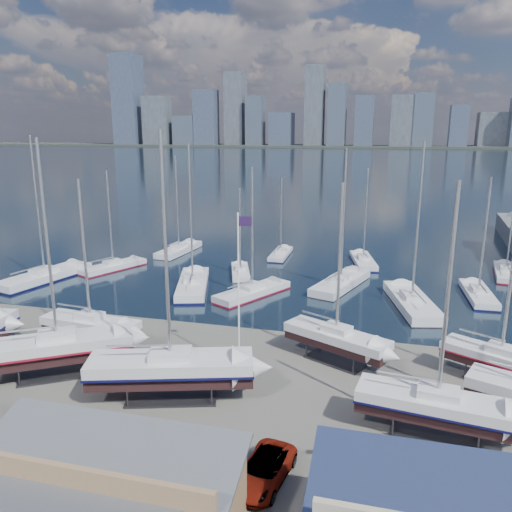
# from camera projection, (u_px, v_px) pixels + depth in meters

# --- Properties ---
(ground) EXTENTS (1400.00, 1400.00, 0.00)m
(ground) POSITION_uv_depth(u_px,v_px,m) (212.00, 378.00, 36.71)
(ground) COLOR #605E59
(ground) RESTS_ON ground
(water) EXTENTS (1400.00, 600.00, 0.40)m
(water) POSITION_uv_depth(u_px,v_px,m) (368.00, 159.00, 328.03)
(water) COLOR #1A2B3D
(water) RESTS_ON ground
(far_shore) EXTENTS (1400.00, 80.00, 2.20)m
(far_shore) POSITION_uv_depth(u_px,v_px,m) (377.00, 146.00, 572.02)
(far_shore) COLOR #2D332D
(far_shore) RESTS_ON ground
(skyline) EXTENTS (639.14, 43.80, 107.69)m
(skyline) POSITION_uv_depth(u_px,v_px,m) (371.00, 112.00, 558.84)
(skyline) COLOR #475166
(skyline) RESTS_ON far_shore
(shed_grey) EXTENTS (12.60, 8.40, 4.17)m
(shed_grey) POSITION_uv_depth(u_px,v_px,m) (86.00, 508.00, 21.15)
(shed_grey) COLOR #8C6B4C
(shed_grey) RESTS_ON ground
(sailboat_cradle_1) EXTENTS (10.66, 8.41, 17.30)m
(sailboat_cradle_1) POSITION_uv_depth(u_px,v_px,m) (58.00, 348.00, 36.86)
(sailboat_cradle_1) COLOR #2D2D33
(sailboat_cradle_1) RESTS_ON ground
(sailboat_cradle_2) EXTENTS (8.74, 3.26, 14.09)m
(sailboat_cradle_2) POSITION_uv_depth(u_px,v_px,m) (91.00, 325.00, 41.57)
(sailboat_cradle_2) COLOR #2D2D33
(sailboat_cradle_2) RESTS_ON ground
(sailboat_cradle_3) EXTENTS (11.54, 6.24, 17.82)m
(sailboat_cradle_3) POSITION_uv_depth(u_px,v_px,m) (171.00, 368.00, 33.56)
(sailboat_cradle_3) COLOR #2D2D33
(sailboat_cradle_3) RESTS_ON ground
(sailboat_cradle_4) EXTENTS (8.71, 5.92, 14.09)m
(sailboat_cradle_4) POSITION_uv_depth(u_px,v_px,m) (336.00, 338.00, 38.90)
(sailboat_cradle_4) COLOR #2D2D33
(sailboat_cradle_4) RESTS_ON ground
(sailboat_cradle_5) EXTENTS (9.64, 3.89, 15.20)m
(sailboat_cradle_5) POSITION_uv_depth(u_px,v_px,m) (437.00, 406.00, 29.20)
(sailboat_cradle_5) COLOR #2D2D33
(sailboat_cradle_5) RESTS_ON ground
(sailboat_cradle_6) EXTENTS (8.20, 5.90, 13.33)m
(sailboat_cradle_6) POSITION_uv_depth(u_px,v_px,m) (501.00, 359.00, 35.40)
(sailboat_cradle_6) COLOR #2D2D33
(sailboat_cradle_6) RESTS_ON ground
(sailboat_moored_0) EXTENTS (6.16, 12.57, 18.11)m
(sailboat_moored_0) POSITION_uv_depth(u_px,v_px,m) (45.00, 278.00, 60.59)
(sailboat_moored_0) COLOR black
(sailboat_moored_0) RESTS_ON water
(sailboat_moored_1) EXTENTS (6.06, 9.30, 13.54)m
(sailboat_moored_1) POSITION_uv_depth(u_px,v_px,m) (113.00, 268.00, 65.41)
(sailboat_moored_1) COLOR black
(sailboat_moored_1) RESTS_ON water
(sailboat_moored_2) EXTENTS (3.77, 10.19, 15.03)m
(sailboat_moored_2) POSITION_uv_depth(u_px,v_px,m) (179.00, 251.00, 74.55)
(sailboat_moored_2) COLOR black
(sailboat_moored_2) RESTS_ON water
(sailboat_moored_3) EXTENTS (6.48, 11.92, 17.17)m
(sailboat_moored_3) POSITION_uv_depth(u_px,v_px,m) (193.00, 286.00, 57.45)
(sailboat_moored_3) COLOR black
(sailboat_moored_3) RESTS_ON water
(sailboat_moored_4) EXTENTS (4.39, 7.85, 11.43)m
(sailboat_moored_4) POSITION_uv_depth(u_px,v_px,m) (240.00, 272.00, 63.25)
(sailboat_moored_4) COLOR black
(sailboat_moored_4) RESTS_ON water
(sailboat_moored_5) EXTENTS (2.29, 8.02, 11.97)m
(sailboat_moored_5) POSITION_uv_depth(u_px,v_px,m) (281.00, 255.00, 72.27)
(sailboat_moored_5) COLOR black
(sailboat_moored_5) RESTS_ON water
(sailboat_moored_6) EXTENTS (7.18, 10.00, 14.77)m
(sailboat_moored_6) POSITION_uv_depth(u_px,v_px,m) (252.00, 293.00, 54.99)
(sailboat_moored_6) COLOR black
(sailboat_moored_6) RESTS_ON water
(sailboat_moored_7) EXTENTS (6.39, 11.44, 16.66)m
(sailboat_moored_7) POSITION_uv_depth(u_px,v_px,m) (341.00, 285.00, 58.10)
(sailboat_moored_7) COLOR black
(sailboat_moored_7) RESTS_ON water
(sailboat_moored_8) EXTENTS (4.33, 9.42, 13.59)m
(sailboat_moored_8) POSITION_uv_depth(u_px,v_px,m) (363.00, 262.00, 68.30)
(sailboat_moored_8) COLOR black
(sailboat_moored_8) RESTS_ON water
(sailboat_moored_9) EXTENTS (5.86, 12.11, 17.62)m
(sailboat_moored_9) POSITION_uv_depth(u_px,v_px,m) (412.00, 304.00, 51.51)
(sailboat_moored_9) COLOR black
(sailboat_moored_9) RESTS_ON water
(sailboat_moored_10) EXTENTS (2.98, 9.29, 13.73)m
(sailboat_moored_10) POSITION_uv_depth(u_px,v_px,m) (478.00, 295.00, 54.33)
(sailboat_moored_10) COLOR black
(sailboat_moored_10) RESTS_ON water
(sailboat_moored_11) EXTENTS (3.73, 9.31, 13.54)m
(sailboat_moored_11) POSITION_uv_depth(u_px,v_px,m) (506.00, 274.00, 62.69)
(sailboat_moored_11) COLOR black
(sailboat_moored_11) RESTS_ON water
(car_a) EXTENTS (3.33, 4.79, 1.51)m
(car_a) POSITION_uv_depth(u_px,v_px,m) (72.00, 442.00, 27.94)
(car_a) COLOR gray
(car_a) RESTS_ON ground
(car_b) EXTENTS (4.70, 2.50, 1.47)m
(car_b) POSITION_uv_depth(u_px,v_px,m) (40.00, 447.00, 27.51)
(car_b) COLOR gray
(car_b) RESTS_ON ground
(car_c) EXTENTS (3.01, 5.14, 1.34)m
(car_c) POSITION_uv_depth(u_px,v_px,m) (264.00, 470.00, 25.75)
(car_c) COLOR gray
(car_c) RESTS_ON ground
(car_d) EXTENTS (3.35, 5.95, 1.63)m
(car_d) POSITION_uv_depth(u_px,v_px,m) (349.00, 484.00, 24.50)
(car_d) COLOR gray
(car_d) RESTS_ON ground
(flagpole) EXTENTS (1.07, 0.12, 12.11)m
(flagpole) POSITION_uv_depth(u_px,v_px,m) (240.00, 282.00, 36.35)
(flagpole) COLOR white
(flagpole) RESTS_ON ground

